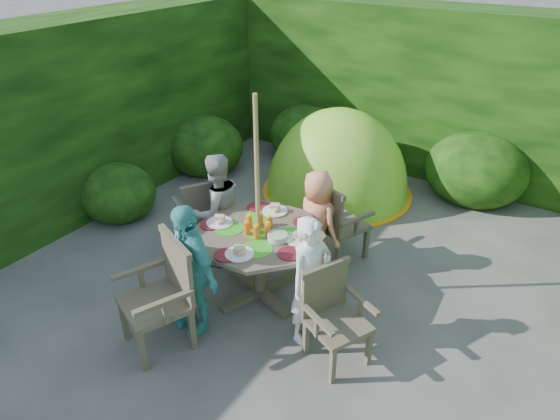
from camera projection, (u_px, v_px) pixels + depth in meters
The scene contains 13 objects.
ground at pixel (328, 308), 5.19m from camera, with size 60.00×60.00×0.00m, color #4A4742.
hedge_enclosure at pixel (389, 154), 5.56m from camera, with size 9.00×9.00×2.50m.
patio_table at pixel (259, 242), 5.07m from camera, with size 1.72×1.72×0.95m.
parasol_pole at pixel (258, 205), 4.86m from camera, with size 0.04×0.04×2.20m, color olive.
garden_chair_right at pixel (333, 314), 4.42m from camera, with size 0.64×0.67×0.87m.
garden_chair_left at pixel (203, 214), 5.89m from camera, with size 0.72×0.74×0.94m.
garden_chair_back at pixel (336, 221), 5.74m from camera, with size 0.72×0.68×0.95m.
garden_chair_front at pixel (163, 293), 4.53m from camera, with size 0.79×0.75×1.04m.
child_right at pixel (311, 281), 4.53m from camera, with size 0.48×0.31×1.30m, color white.
child_left at pixel (217, 211), 5.61m from camera, with size 0.66×0.51×1.35m, color #A1A19C.
child_back at pixel (317, 222), 5.53m from camera, with size 0.59×0.39×1.22m, color #FF9669.
child_front at pixel (189, 270), 4.63m from camera, with size 0.80×0.33×1.37m, color #4AAEAC.
dome_tent at pixel (336, 192), 7.48m from camera, with size 2.63×2.63×2.54m.
Camera 1 is at (1.76, -3.65, 3.44)m, focal length 32.00 mm.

